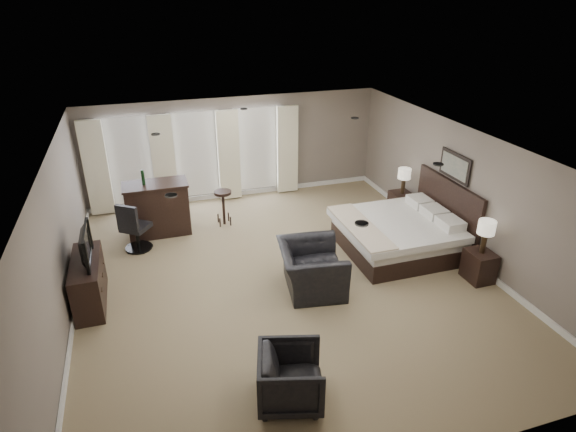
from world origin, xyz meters
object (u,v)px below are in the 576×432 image
object	(u,v)px
desk_chair	(136,226)
bar_stool_left	(171,199)
nightstand_near	(479,266)
lamp_far	(404,181)
nightstand_far	(401,205)
bed	(400,220)
dresser	(89,282)
bar_counter	(158,208)
armchair_near	(311,261)
armchair_far	(291,375)
bar_stool_right	(224,208)
lamp_near	(485,237)
tv	(84,258)

from	to	relation	value
desk_chair	bar_stool_left	bearing A→B (deg)	-80.93
nightstand_near	lamp_far	size ratio (longest dim) A/B	0.95
nightstand_far	lamp_far	xyz separation A→B (m)	(0.00, 0.00, 0.61)
bed	nightstand_near	size ratio (longest dim) A/B	3.86
dresser	lamp_far	bearing A→B (deg)	11.97
lamp_far	desk_chair	bearing A→B (deg)	177.46
bed	desk_chair	xyz separation A→B (m)	(-5.18, 1.72, -0.17)
bed	bar_counter	bearing A→B (deg)	153.42
armchair_near	armchair_far	xyz separation A→B (m)	(-1.18, -2.42, -0.13)
bed	desk_chair	size ratio (longest dim) A/B	2.06
lamp_far	armchair_near	distance (m)	3.83
bar_stool_right	desk_chair	xyz separation A→B (m)	(-1.95, -0.63, 0.13)
armchair_near	nightstand_far	bearing A→B (deg)	-45.75
dresser	bar_counter	distance (m)	2.72
bed	bar_stool_left	xyz separation A→B (m)	(-4.33, 3.38, -0.36)
armchair_near	desk_chair	bearing A→B (deg)	58.82
lamp_near	armchair_near	size ratio (longest dim) A/B	0.50
lamp_far	dresser	bearing A→B (deg)	-168.03
tv	desk_chair	xyz separation A→B (m)	(0.85, 1.74, -0.36)
lamp_far	nightstand_near	bearing A→B (deg)	-90.00
armchair_near	bar_stool_left	world-z (taller)	armchair_near
nightstand_far	lamp_near	size ratio (longest dim) A/B	0.94
lamp_far	bar_stool_right	bearing A→B (deg)	167.72
lamp_near	desk_chair	size ratio (longest dim) A/B	0.59
bar_counter	bar_stool_left	world-z (taller)	bar_counter
lamp_near	armchair_near	world-z (taller)	lamp_near
lamp_far	bar_counter	size ratio (longest dim) A/B	0.45
dresser	bar_stool_right	bearing A→B (deg)	40.13
nightstand_far	desk_chair	xyz separation A→B (m)	(-6.07, 0.27, 0.24)
bar_stool_left	dresser	bearing A→B (deg)	-116.61
lamp_near	armchair_near	distance (m)	3.20
bed	bar_stool_right	xyz separation A→B (m)	(-3.23, 2.35, -0.31)
nightstand_far	armchair_near	xyz separation A→B (m)	(-3.10, -2.21, 0.26)
armchair_far	tv	bearing A→B (deg)	55.60
nightstand_near	lamp_near	distance (m)	0.62
lamp_near	armchair_far	size ratio (longest dim) A/B	0.75
lamp_far	armchair_far	bearing A→B (deg)	-132.69
dresser	desk_chair	world-z (taller)	desk_chair
nightstand_far	bar_stool_left	bearing A→B (deg)	159.65
bar_stool_right	lamp_near	bearing A→B (deg)	-42.68
lamp_far	bar_stool_left	distance (m)	5.59
bed	nightstand_far	size ratio (longest dim) A/B	3.70
lamp_near	bar_counter	xyz separation A→B (m)	(-5.58, 3.79, -0.31)
lamp_near	armchair_far	bearing A→B (deg)	-157.89
nightstand_far	armchair_far	world-z (taller)	armchair_far
armchair_near	bar_stool_right	world-z (taller)	armchair_near
nightstand_far	bar_counter	distance (m)	5.66
armchair_near	armchair_far	bearing A→B (deg)	162.84
bed	desk_chair	distance (m)	5.46
lamp_near	dresser	size ratio (longest dim) A/B	0.45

